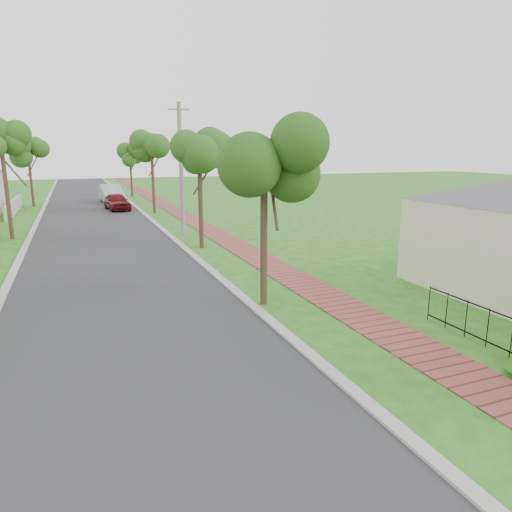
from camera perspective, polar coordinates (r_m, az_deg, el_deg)
ground at (r=8.39m, az=13.44°, el=-21.33°), size 160.00×160.00×0.00m
road at (r=26.03m, az=-18.74°, el=1.93°), size 7.00×120.00×0.02m
kerb_right at (r=26.44m, az=-10.83°, el=2.55°), size 0.30×120.00×0.10m
kerb_left at (r=26.12m, az=-26.74°, el=1.26°), size 0.30×120.00×0.10m
sidewalk at (r=27.04m, az=-5.41°, el=2.96°), size 1.50×120.00×0.03m
street_trees at (r=32.45m, az=-19.83°, el=11.98°), size 10.70×37.65×5.89m
parked_car_red at (r=38.86m, az=-16.98°, el=6.51°), size 2.06×4.13×1.35m
parked_car_white at (r=44.73m, az=-17.68°, el=7.43°), size 2.02×5.08×1.65m
near_tree at (r=13.64m, az=1.02°, el=11.12°), size 2.07×2.07×5.32m
utility_pole at (r=26.21m, az=-9.35°, el=10.68°), size 1.20×0.24×7.29m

